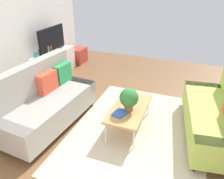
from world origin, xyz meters
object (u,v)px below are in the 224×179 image
object	(u,v)px
bottle_1	(51,50)
bottle_0	(48,51)
coffee_table	(129,109)
table_book_0	(120,113)
vase_1	(41,53)
storage_trunk	(78,55)
tv	(52,40)
potted_plant	(129,98)
tv_console	(54,64)
vase_0	(36,56)
couch_green	(220,114)
couch_beige	(45,101)

from	to	relation	value
bottle_1	bottle_0	bearing A→B (deg)	180.00
coffee_table	table_book_0	bearing A→B (deg)	159.99
vase_1	storage_trunk	bearing A→B (deg)	-5.69
tv	storage_trunk	distance (m)	1.32
potted_plant	coffee_table	bearing A→B (deg)	8.70
tv_console	bottle_0	world-z (taller)	bottle_0
bottle_1	vase_0	bearing A→B (deg)	169.04
vase_0	couch_green	bearing A→B (deg)	-98.96
tv	storage_trunk	world-z (taller)	tv
bottle_0	couch_green	bearing A→B (deg)	-104.22
tv	bottle_1	distance (m)	0.23
couch_beige	table_book_0	world-z (taller)	couch_beige
tv_console	potted_plant	size ratio (longest dim) A/B	3.52
potted_plant	storage_trunk	bearing A→B (deg)	42.20
coffee_table	tv	size ratio (longest dim) A/B	1.10
couch_green	table_book_0	distance (m)	1.60
storage_trunk	vase_1	world-z (taller)	vase_1
storage_trunk	table_book_0	xyz separation A→B (m)	(-2.84, -2.34, 0.21)
couch_green	table_book_0	size ratio (longest dim) A/B	8.33
coffee_table	potted_plant	bearing A→B (deg)	-171.30
couch_green	tv_console	xyz separation A→B (m)	(1.21, 3.95, -0.13)
vase_1	tv	bearing A→B (deg)	-9.77
couch_beige	vase_0	world-z (taller)	couch_beige
potted_plant	vase_0	world-z (taller)	potted_plant
couch_green	tv_console	distance (m)	4.13
vase_1	bottle_0	world-z (taller)	bottle_0
couch_beige	coffee_table	xyz separation A→B (m)	(0.38, -1.42, -0.05)
couch_beige	table_book_0	distance (m)	1.34
coffee_table	bottle_0	distance (m)	2.82
bottle_1	coffee_table	bearing A→B (deg)	-119.19
couch_green	couch_beige	bearing A→B (deg)	95.30
coffee_table	table_book_0	world-z (taller)	table_book_0
couch_beige	tv_console	world-z (taller)	couch_beige
storage_trunk	potted_plant	distance (m)	3.65
tv_console	table_book_0	distance (m)	3.00
couch_green	storage_trunk	world-z (taller)	couch_green
couch_beige	bottle_1	world-z (taller)	couch_beige
potted_plant	tv_console	bearing A→B (deg)	57.96
couch_beige	table_book_0	size ratio (longest dim) A/B	8.15
couch_green	bottle_0	world-z (taller)	couch_green
couch_green	storage_trunk	bearing A→B (deg)	51.05
vase_0	vase_1	world-z (taller)	vase_1
bottle_0	potted_plant	bearing A→B (deg)	-118.71
tv_console	potted_plant	world-z (taller)	potted_plant
storage_trunk	vase_1	xyz separation A→B (m)	(-1.51, 0.15, 0.51)
couch_beige	couch_green	world-z (taller)	same
couch_beige	coffee_table	size ratio (longest dim) A/B	1.78
couch_beige	storage_trunk	bearing A→B (deg)	-157.18
vase_1	bottle_1	bearing A→B (deg)	-17.17
tv_console	potted_plant	distance (m)	3.01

